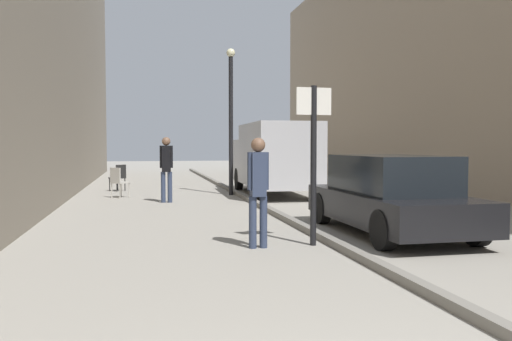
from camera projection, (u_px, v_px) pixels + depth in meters
ground_plane at (199, 207)px, 13.84m from camera, size 80.00×80.00×0.00m
kerb_strip at (257, 203)px, 14.17m from camera, size 0.16×40.00×0.12m
pedestrian_main_foreground at (166, 165)px, 14.91m from camera, size 0.37×0.24×1.86m
pedestrian_mid_block at (258, 185)px, 8.32m from camera, size 0.35×0.23×1.76m
delivery_van at (274, 157)px, 17.29m from camera, size 2.06×5.56×2.32m
parked_car at (390, 195)px, 9.70m from camera, size 1.84×4.20×1.45m
street_sign_post at (314, 151)px, 8.52m from camera, size 0.60×0.10×2.60m
lamp_post at (231, 112)px, 17.08m from camera, size 0.28×0.28×4.76m
cafe_chair_near_window at (118, 180)px, 16.25m from camera, size 0.62×0.62×0.94m
cafe_chair_by_doorway at (119, 176)px, 18.59m from camera, size 0.62×0.62×0.94m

